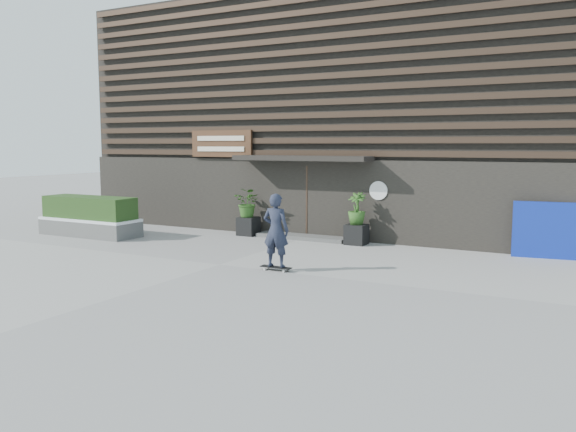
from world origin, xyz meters
The scene contains 12 objects.
ground centered at (0.00, 0.00, 0.00)m, with size 80.00×80.00×0.00m, color gray.
entrance_step centered at (0.00, 4.60, 0.06)m, with size 3.00×0.80×0.12m, color #494947.
planter_pot_left centered at (-1.90, 4.40, 0.30)m, with size 0.60×0.60×0.60m, color black.
bamboo_left centered at (-1.90, 4.40, 1.08)m, with size 0.86×0.75×0.96m, color #2D591E.
planter_pot_right centered at (1.90, 4.40, 0.30)m, with size 0.60×0.60×0.60m, color black.
bamboo_right centered at (1.90, 4.40, 1.08)m, with size 0.54×0.54×0.96m, color #2D591E.
raised_bed centered at (-6.47, 1.92, 0.25)m, with size 3.50×1.20×0.50m, color #50504D.
snow_layer centered at (-6.47, 1.92, 0.54)m, with size 3.50×1.20×0.08m, color white.
hedge centered at (-6.47, 1.92, 0.93)m, with size 3.30×1.00×0.70m, color #1E3A15.
blue_tarp centered at (7.03, 4.70, 0.74)m, with size 1.58×0.12×1.49m, color #0B2096.
building centered at (0.00, 9.96, 3.99)m, with size 18.00×11.00×8.00m.
skateboarder centered at (1.58, 0.05, 0.96)m, with size 0.78×0.47×1.84m.
Camera 1 is at (8.22, -11.79, 2.96)m, focal length 36.47 mm.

